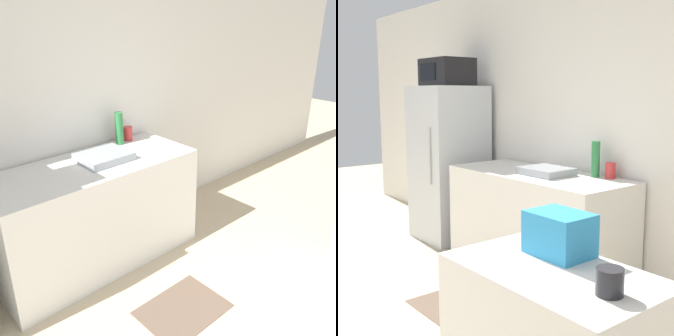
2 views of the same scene
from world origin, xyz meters
TOP-DOWN VIEW (x-y plane):
  - wall_back at (0.00, 3.18)m, footprint 8.00×0.06m
  - counter at (-0.15, 2.79)m, footprint 1.65×0.67m
  - sink_basin at (-0.04, 2.79)m, footprint 0.39×0.32m
  - bottle_tall at (0.28, 3.02)m, footprint 0.07×0.07m
  - bottle_short at (0.40, 3.06)m, footprint 0.08×0.08m
  - kitchen_rug at (-0.05, 1.88)m, footprint 0.60×0.45m

SIDE VIEW (x-z plane):
  - kitchen_rug at x=-0.05m, z-range 0.00..0.01m
  - counter at x=-0.15m, z-range 0.00..0.87m
  - sink_basin at x=-0.04m, z-range 0.87..0.93m
  - bottle_short at x=0.40m, z-range 0.87..1.00m
  - bottle_tall at x=0.28m, z-range 0.87..1.16m
  - wall_back at x=0.00m, z-range 0.00..2.60m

